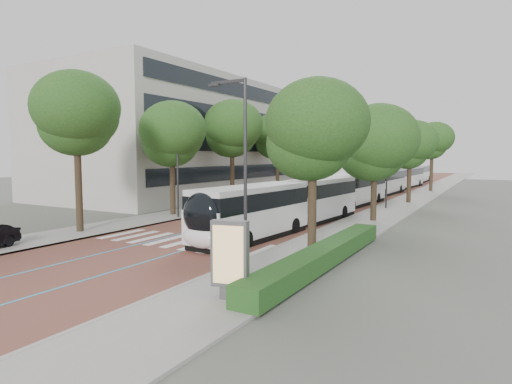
% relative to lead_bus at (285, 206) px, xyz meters
% --- Properties ---
extents(ground, '(160.00, 160.00, 0.00)m').
position_rel_lead_bus_xyz_m(ground, '(-3.48, -7.55, -1.63)').
color(ground, '#51544C').
rests_on(ground, ground).
extents(road, '(11.00, 140.00, 0.02)m').
position_rel_lead_bus_xyz_m(road, '(-3.48, 32.45, -1.62)').
color(road, brown).
rests_on(road, ground).
extents(sidewalk_left, '(4.00, 140.00, 0.12)m').
position_rel_lead_bus_xyz_m(sidewalk_left, '(-10.98, 32.45, -1.57)').
color(sidewalk_left, gray).
rests_on(sidewalk_left, ground).
extents(sidewalk_right, '(4.00, 140.00, 0.12)m').
position_rel_lead_bus_xyz_m(sidewalk_right, '(4.02, 32.45, -1.57)').
color(sidewalk_right, gray).
rests_on(sidewalk_right, ground).
extents(kerb_left, '(0.20, 140.00, 0.14)m').
position_rel_lead_bus_xyz_m(kerb_left, '(-9.08, 32.45, -1.57)').
color(kerb_left, gray).
rests_on(kerb_left, ground).
extents(kerb_right, '(0.20, 140.00, 0.14)m').
position_rel_lead_bus_xyz_m(kerb_right, '(2.12, 32.45, -1.57)').
color(kerb_right, gray).
rests_on(kerb_right, ground).
extents(zebra_crossing, '(10.55, 3.60, 0.01)m').
position_rel_lead_bus_xyz_m(zebra_crossing, '(-3.28, -6.55, -1.60)').
color(zebra_crossing, silver).
rests_on(zebra_crossing, ground).
extents(lane_line_left, '(0.12, 126.00, 0.01)m').
position_rel_lead_bus_xyz_m(lane_line_left, '(-5.08, 32.45, -1.60)').
color(lane_line_left, '#2997CD').
rests_on(lane_line_left, road).
extents(lane_line_right, '(0.12, 126.00, 0.01)m').
position_rel_lead_bus_xyz_m(lane_line_right, '(-1.88, 32.45, -1.60)').
color(lane_line_right, '#2997CD').
rests_on(lane_line_right, road).
extents(office_building, '(18.11, 40.00, 14.00)m').
position_rel_lead_bus_xyz_m(office_building, '(-22.95, 20.45, 5.37)').
color(office_building, '#9F9C93').
rests_on(office_building, ground).
extents(hedge, '(1.20, 14.00, 0.80)m').
position_rel_lead_bus_xyz_m(hedge, '(5.62, -7.55, -1.11)').
color(hedge, '#1B4317').
rests_on(hedge, sidewalk_right).
extents(streetlight_near, '(1.82, 0.20, 8.00)m').
position_rel_lead_bus_xyz_m(streetlight_near, '(3.14, -10.55, 3.19)').
color(streetlight_near, '#2F2F32').
rests_on(streetlight_near, sidewalk_right).
extents(streetlight_far, '(1.82, 0.20, 8.00)m').
position_rel_lead_bus_xyz_m(streetlight_far, '(3.14, 14.45, 3.19)').
color(streetlight_far, '#2F2F32').
rests_on(streetlight_far, sidewalk_right).
extents(lamp_post_left, '(0.14, 0.14, 8.00)m').
position_rel_lead_bus_xyz_m(lamp_post_left, '(-9.58, 0.45, 2.49)').
color(lamp_post_left, '#2F2F32').
rests_on(lamp_post_left, sidewalk_left).
extents(trees_left, '(5.96, 60.46, 9.86)m').
position_rel_lead_bus_xyz_m(trees_left, '(-10.98, 17.51, 5.45)').
color(trees_left, black).
rests_on(trees_left, ground).
extents(trees_right, '(5.90, 47.05, 8.82)m').
position_rel_lead_bus_xyz_m(trees_right, '(4.22, 13.13, 4.34)').
color(trees_right, black).
rests_on(trees_right, ground).
extents(lead_bus, '(3.85, 18.53, 3.20)m').
position_rel_lead_bus_xyz_m(lead_bus, '(0.00, 0.00, 0.00)').
color(lead_bus, black).
rests_on(lead_bus, ground).
extents(bus_queued_0, '(3.23, 12.52, 3.20)m').
position_rel_lead_bus_xyz_m(bus_queued_0, '(-0.14, 15.53, -0.00)').
color(bus_queued_0, silver).
rests_on(bus_queued_0, ground).
extents(bus_queued_1, '(3.03, 12.49, 3.20)m').
position_rel_lead_bus_xyz_m(bus_queued_1, '(-0.42, 28.80, -0.00)').
color(bus_queued_1, silver).
rests_on(bus_queued_1, ground).
extents(bus_queued_2, '(3.21, 12.52, 3.20)m').
position_rel_lead_bus_xyz_m(bus_queued_2, '(-0.26, 42.50, -0.00)').
color(bus_queued_2, silver).
rests_on(bus_queued_2, ground).
extents(bus_queued_3, '(2.59, 12.41, 3.20)m').
position_rel_lead_bus_xyz_m(bus_queued_3, '(-0.58, 56.13, -0.00)').
color(bus_queued_3, silver).
rests_on(bus_queued_3, ground).
extents(ad_panel, '(1.34, 0.62, 2.69)m').
position_rel_lead_bus_xyz_m(ad_panel, '(4.52, -13.54, -0.10)').
color(ad_panel, '#59595B').
rests_on(ad_panel, sidewalk_right).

